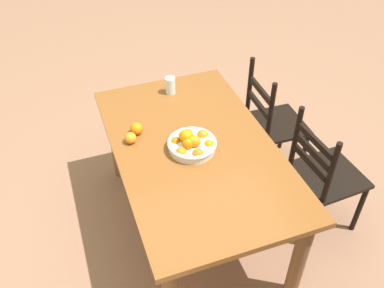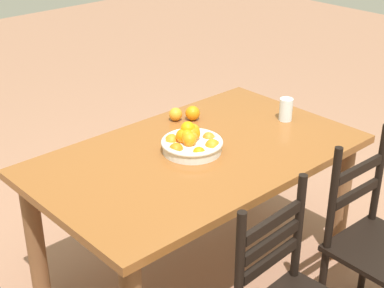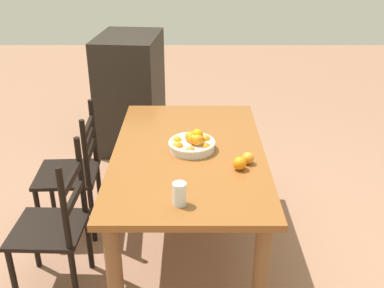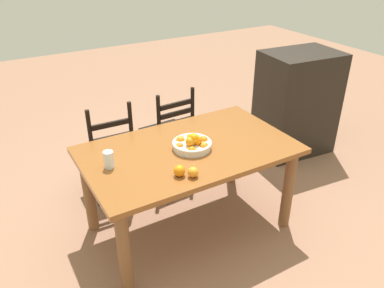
# 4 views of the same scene
# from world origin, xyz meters

# --- Properties ---
(ground_plane) EXTENTS (12.00, 12.00, 0.00)m
(ground_plane) POSITION_xyz_m (0.00, 0.00, 0.00)
(ground_plane) COLOR #956950
(dining_table) EXTENTS (1.59, 0.96, 0.76)m
(dining_table) POSITION_xyz_m (0.00, 0.00, 0.64)
(dining_table) COLOR brown
(dining_table) RESTS_ON ground
(chair_near_window) EXTENTS (0.42, 0.42, 0.95)m
(chair_near_window) POSITION_xyz_m (-0.38, 0.78, 0.44)
(chair_near_window) COLOR black
(chair_near_window) RESTS_ON ground
(fruit_bowl) EXTENTS (0.30, 0.30, 0.14)m
(fruit_bowl) POSITION_xyz_m (0.02, -0.03, 0.81)
(fruit_bowl) COLOR silver
(fruit_bowl) RESTS_ON dining_table
(orange_loose_0) EXTENTS (0.07, 0.07, 0.07)m
(orange_loose_0) POSITION_xyz_m (-0.17, -0.36, 0.79)
(orange_loose_0) COLOR orange
(orange_loose_0) RESTS_ON dining_table
(orange_loose_1) EXTENTS (0.08, 0.08, 0.08)m
(orange_loose_1) POSITION_xyz_m (-0.24, -0.30, 0.80)
(orange_loose_1) COLOR orange
(orange_loose_1) RESTS_ON dining_table
(drinking_glass) EXTENTS (0.07, 0.07, 0.12)m
(drinking_glass) POSITION_xyz_m (-0.61, 0.04, 0.82)
(drinking_glass) COLOR silver
(drinking_glass) RESTS_ON dining_table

